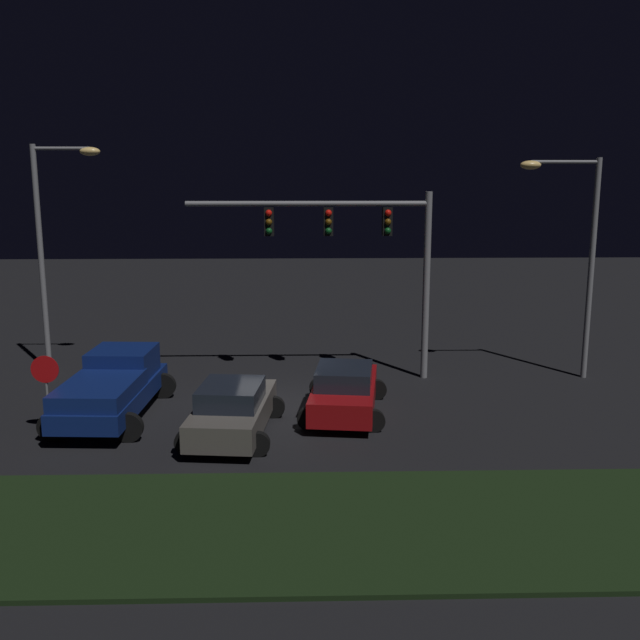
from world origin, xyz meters
name	(u,v)px	position (x,y,z in m)	size (l,w,h in m)	color
ground_plane	(279,404)	(0.00, 0.00, 0.00)	(80.00, 80.00, 0.00)	black
grass_median	(267,526)	(0.00, -8.12, 0.05)	(25.73, 5.14, 0.10)	black
pickup_truck	(113,383)	(-4.85, -0.97, 1.00)	(3.07, 5.50, 1.80)	navy
car_sedan	(344,390)	(2.00, -1.01, 0.74)	(2.85, 4.60, 1.51)	maroon
car_sedan_far	(233,409)	(-1.17, -2.72, 0.74)	(2.78, 4.56, 1.51)	#514C47
traffic_signal_gantry	(356,239)	(2.61, 2.87, 4.90)	(8.32, 0.56, 6.50)	slate
street_lamp_left	(52,232)	(-8.04, 4.08, 5.08)	(2.40, 0.44, 8.09)	slate
street_lamp_right	(576,240)	(10.14, 2.77, 4.86)	(2.76, 0.44, 7.62)	slate
stop_sign	(46,379)	(-6.28, -2.47, 1.56)	(0.76, 0.08, 2.23)	slate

